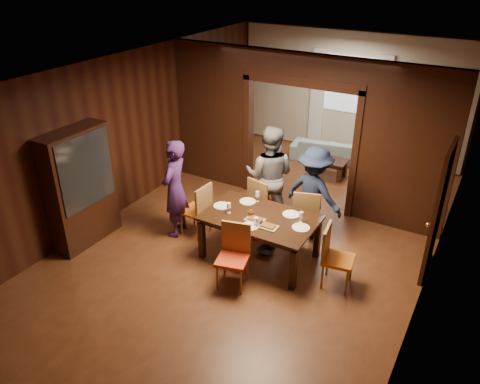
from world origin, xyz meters
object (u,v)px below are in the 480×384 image
Objects in this scene: person_purple at (175,189)px; person_navy at (314,193)px; dining_table at (260,237)px; coffee_table at (328,168)px; chair_near at (232,258)px; hutch at (80,188)px; chair_right at (339,258)px; person_grey at (270,176)px; sofa at (330,150)px; chair_far_r at (306,213)px; chair_far_l at (265,202)px; chair_left at (195,209)px.

person_purple is 1.06× the size of person_navy.
dining_table is (-0.46, -1.07, -0.44)m from person_navy.
coffee_table is 4.32m from chair_near.
chair_right is at bearing 13.13° from hutch.
coffee_table is (-0.13, 3.47, -0.18)m from dining_table.
person_grey is 1.13× the size of person_navy.
chair_near reaches higher than sofa.
dining_table reaches higher than coffee_table.
sofa is at bearing 13.46° from chair_right.
coffee_table is 2.64m from chair_far_r.
person_navy is 1.46m from chair_right.
person_purple reaches higher than chair_far_l.
person_navy is 3.88m from hutch.
chair_near is (1.29, -0.91, 0.00)m from chair_left.
chair_left is (-0.89, -4.25, 0.22)m from sofa.
chair_far_l is at bearing 38.62° from hutch.
person_purple is 1.79× the size of chair_far_r.
hutch reaches higher than person_navy.
sofa is at bearing -93.75° from chair_far_r.
hutch is (-3.26, -2.09, 0.18)m from person_navy.
hutch reaches higher than person_grey.
person_purple is 1.79× the size of chair_near.
chair_far_r is (0.81, -0.18, -0.44)m from person_grey.
chair_right is at bearing 90.08° from chair_left.
dining_table is at bearing 126.35° from chair_far_l.
chair_far_r and chair_near have the same top height.
chair_far_r is (-0.04, -0.17, -0.33)m from person_navy.
sofa is at bearing 80.22° from chair_near.
hutch is at bearing 44.73° from person_navy.
chair_far_r is at bearing 61.85° from chair_near.
chair_far_r is at bearing 65.27° from dining_table.
hutch is at bearing 94.92° from chair_right.
sofa is at bearing 65.93° from hutch.
person_purple is 1.54m from hutch.
chair_far_l reaches higher than coffee_table.
chair_far_r is at bearing 35.17° from chair_right.
chair_near is (-0.01, -0.83, 0.10)m from dining_table.
person_navy is 0.93× the size of dining_table.
sofa is 4.35m from dining_table.
person_navy is 0.37m from chair_far_r.
coffee_table is 0.82× the size of chair_far_l.
hutch is at bearing 51.96° from chair_far_l.
dining_table is at bearing 19.94° from hutch.
hutch reaches higher than chair_right.
person_purple is 0.99× the size of dining_table.
hutch is (-2.81, -1.02, 0.62)m from dining_table.
dining_table is at bearing 74.91° from chair_near.
sofa is 1.84× the size of chair_near.
chair_left is 1.00× the size of chair_near.
person_grey is 1.43m from chair_left.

